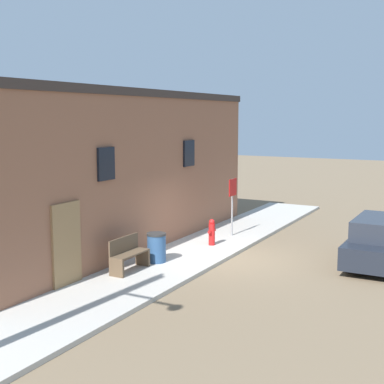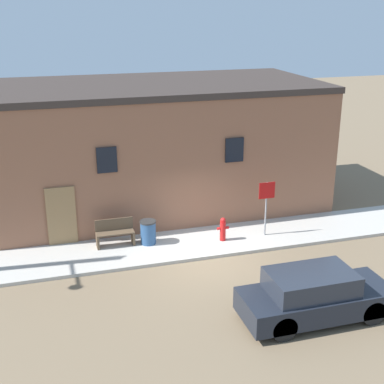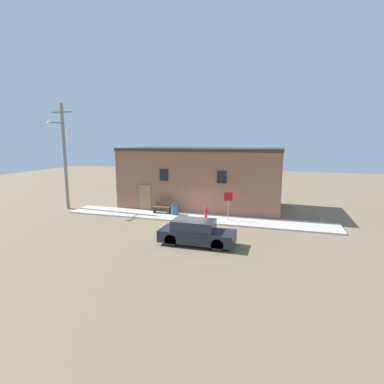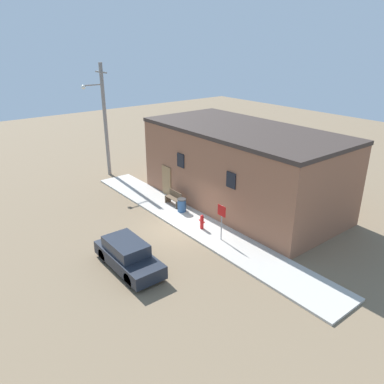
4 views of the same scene
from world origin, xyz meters
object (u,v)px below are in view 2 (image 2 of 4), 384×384
(stop_sign, at_px, (266,199))
(bench, at_px, (115,233))
(trash_bin, at_px, (148,232))
(parked_car, at_px, (315,296))
(fire_hydrant, at_px, (223,229))

(stop_sign, relative_size, bench, 1.54)
(trash_bin, bearing_deg, stop_sign, -6.77)
(stop_sign, height_order, bench, stop_sign)
(bench, distance_m, trash_bin, 1.15)
(bench, xyz_separation_m, trash_bin, (1.13, -0.20, -0.02))
(parked_car, bearing_deg, bench, 127.23)
(stop_sign, relative_size, parked_car, 0.48)
(stop_sign, distance_m, parked_car, 5.34)
(bench, height_order, parked_car, parked_car)
(fire_hydrant, height_order, trash_bin, fire_hydrant)
(fire_hydrant, height_order, parked_car, parked_car)
(fire_hydrant, bearing_deg, parked_car, -81.65)
(fire_hydrant, height_order, stop_sign, stop_sign)
(stop_sign, height_order, parked_car, stop_sign)
(fire_hydrant, relative_size, parked_car, 0.21)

